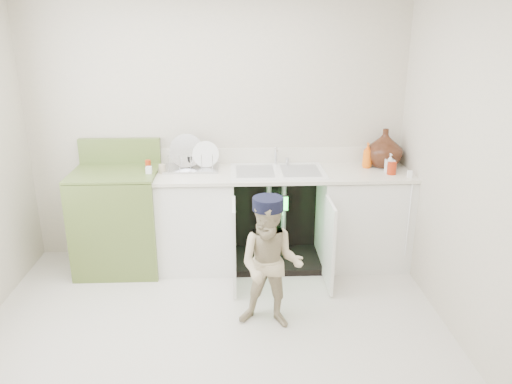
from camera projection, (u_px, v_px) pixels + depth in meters
ground at (215, 338)px, 3.63m from camera, size 3.50×3.50×0.00m
room_shell at (209, 174)px, 3.22m from camera, size 6.00×5.50×1.26m
counter_run at (281, 215)px, 4.64m from camera, size 2.44×1.02×1.25m
avocado_stove at (119, 218)px, 4.55m from camera, size 0.75×0.65×1.16m
repair_worker at (271, 264)px, 3.63m from camera, size 0.56×0.94×1.01m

